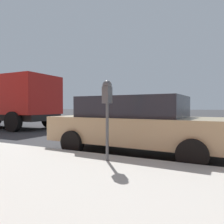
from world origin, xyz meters
TOP-DOWN VIEW (x-y plane):
  - ground_plane at (0.00, 0.00)m, footprint 220.00×220.00m
  - parking_meter at (-2.74, -0.90)m, footprint 0.21×0.19m
  - car_tan at (-1.04, -0.93)m, footprint 2.28×4.98m
  - dump_truck at (2.28, 9.01)m, footprint 3.01×7.27m

SIDE VIEW (x-z plane):
  - ground_plane at x=0.00m, z-range 0.00..0.00m
  - car_tan at x=-1.04m, z-range 0.04..1.60m
  - parking_meter at x=-2.74m, z-range 0.61..2.25m
  - dump_truck at x=2.28m, z-range 0.07..3.10m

